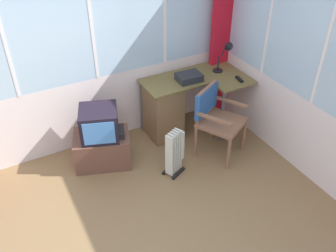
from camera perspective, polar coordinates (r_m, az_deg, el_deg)
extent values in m
cube|color=silver|center=(4.65, -15.47, 1.24)|extent=(4.50, 0.06, 0.89)
cube|color=silver|center=(4.12, -18.19, 15.36)|extent=(4.41, 0.06, 1.54)
cube|color=white|center=(4.07, -24.44, 13.74)|extent=(0.04, 0.07, 1.54)
cube|color=white|center=(4.22, -12.07, 16.76)|extent=(0.04, 0.07, 1.54)
cube|color=white|center=(4.54, -0.69, 18.82)|extent=(0.04, 0.07, 1.54)
cube|color=silver|center=(4.28, 23.99, -4.27)|extent=(0.06, 4.03, 0.89)
cube|color=white|center=(3.91, 23.95, 13.01)|extent=(0.07, 0.04, 1.54)
cube|color=white|center=(4.41, 16.01, 17.03)|extent=(0.07, 0.04, 1.54)
cube|color=red|center=(4.97, 8.57, 15.00)|extent=(0.35, 0.09, 2.52)
cube|color=brown|center=(4.75, 3.62, 7.53)|extent=(1.29, 0.51, 0.02)
cube|color=brown|center=(4.68, 10.24, 6.53)|extent=(0.51, 0.26, 0.02)
cube|color=brown|center=(4.77, -0.84, 2.35)|extent=(0.40, 0.47, 0.72)
cylinder|color=#4C4C51|center=(4.70, 8.35, 1.46)|extent=(0.04, 0.04, 0.73)
cylinder|color=#4C4C51|center=(4.86, -3.97, 3.03)|extent=(0.04, 0.04, 0.73)
cylinder|color=black|center=(4.90, 7.68, 8.49)|extent=(0.13, 0.13, 0.02)
cylinder|color=black|center=(4.86, 7.78, 9.57)|extent=(0.02, 0.02, 0.19)
cylinder|color=black|center=(4.79, 8.67, 11.55)|extent=(0.03, 0.07, 0.18)
cone|color=black|center=(4.77, 9.49, 11.88)|extent=(0.14, 0.14, 0.12)
cube|color=black|center=(4.73, 10.95, 7.10)|extent=(0.07, 0.16, 0.02)
cube|color=#26272A|center=(4.63, 3.26, 7.53)|extent=(0.31, 0.24, 0.09)
cylinder|color=#8A5C42|center=(4.35, 9.33, -4.32)|extent=(0.04, 0.04, 0.43)
cylinder|color=#8A5C42|center=(4.68, 11.63, -1.39)|extent=(0.04, 0.04, 0.43)
cylinder|color=#8A5C42|center=(4.50, 4.27, -2.40)|extent=(0.04, 0.04, 0.43)
cylinder|color=#8A5C42|center=(4.81, 6.85, 0.31)|extent=(0.04, 0.04, 0.43)
cube|color=#8A5C42|center=(4.44, 8.27, 0.52)|extent=(0.65, 0.65, 0.04)
cube|color=#8A5C42|center=(4.40, 5.94, 3.74)|extent=(0.40, 0.24, 0.40)
cube|color=#2A5797|center=(4.39, 5.96, 3.96)|extent=(0.43, 0.27, 0.33)
cube|color=#8A5C42|center=(4.17, 7.15, 1.08)|extent=(0.24, 0.40, 0.03)
cube|color=#8A5C42|center=(4.51, 9.70, 3.73)|extent=(0.24, 0.40, 0.03)
cube|color=brown|center=(4.47, -10.06, -3.50)|extent=(0.75, 0.63, 0.39)
cube|color=black|center=(4.25, -10.58, 0.45)|extent=(0.53, 0.52, 0.36)
cube|color=#4E90E1|center=(4.08, -10.59, -1.18)|extent=(0.33, 0.12, 0.28)
cube|color=#262628|center=(4.32, -8.48, -0.96)|extent=(0.32, 0.30, 0.07)
cube|color=silver|center=(4.14, 0.19, -4.66)|extent=(0.06, 0.10, 0.54)
cube|color=silver|center=(4.16, 0.54, -4.36)|extent=(0.06, 0.10, 0.54)
cube|color=silver|center=(4.19, 0.87, -4.06)|extent=(0.06, 0.10, 0.54)
cube|color=silver|center=(4.22, 1.21, -3.77)|extent=(0.06, 0.10, 0.54)
cube|color=silver|center=(4.24, 1.53, -3.48)|extent=(0.06, 0.10, 0.54)
cube|color=black|center=(4.35, 1.60, -7.33)|extent=(0.22, 0.13, 0.03)
cube|color=black|center=(4.41, 0.10, -6.59)|extent=(0.22, 0.13, 0.03)
cube|color=silver|center=(4.25, 1.85, -2.92)|extent=(0.08, 0.10, 0.38)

